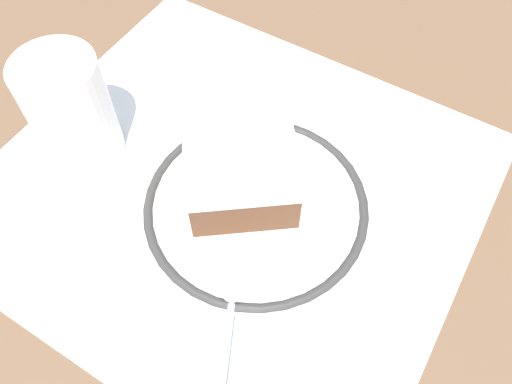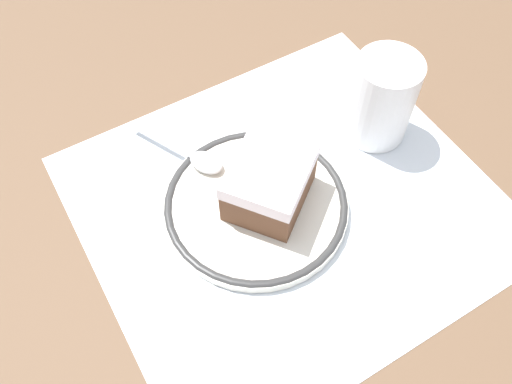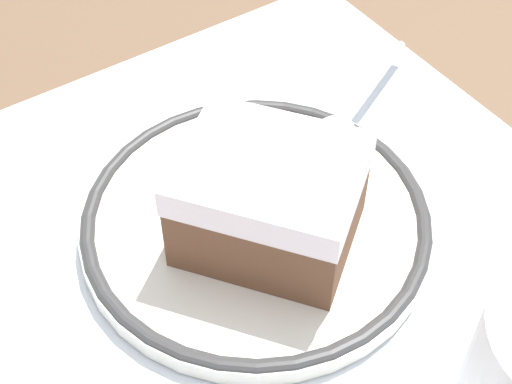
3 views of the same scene
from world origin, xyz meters
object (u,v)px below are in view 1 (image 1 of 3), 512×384
object	(u,v)px
plate	(256,207)
cup	(73,115)
cake_slice	(242,177)
spoon	(233,293)
napkin	(417,164)

from	to	relation	value
plate	cup	world-z (taller)	cup
cake_slice	spoon	size ratio (longest dim) A/B	0.96
cake_slice	cup	world-z (taller)	cup
plate	napkin	size ratio (longest dim) A/B	1.63
plate	napkin	xyz separation A→B (m)	(0.10, 0.12, -0.01)
napkin	cup	bearing A→B (deg)	-152.50
spoon	plate	bearing A→B (deg)	109.04
plate	napkin	distance (m)	0.16
plate	napkin	bearing A→B (deg)	50.04
spoon	cup	world-z (taller)	cup
plate	cup	bearing A→B (deg)	-172.57
cake_slice	plate	bearing A→B (deg)	-6.64
cake_slice	napkin	distance (m)	0.17
plate	napkin	world-z (taller)	plate
plate	cup	distance (m)	0.18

